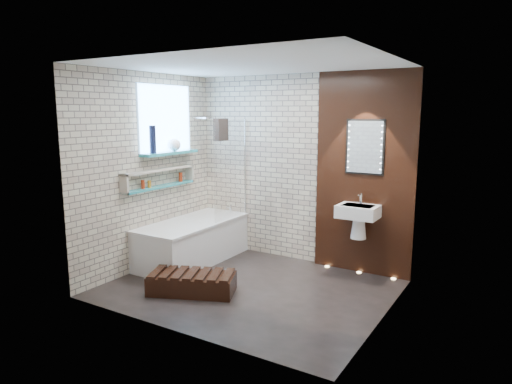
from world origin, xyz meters
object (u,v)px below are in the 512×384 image
Objects in this scene: bath_screen at (231,170)px; led_mirror at (365,147)px; washbasin at (358,216)px; bathtub at (193,241)px; walnut_step at (192,284)px.

bath_screen is 2.00× the size of led_mirror.
washbasin is at bearing -90.00° from led_mirror.
bathtub is 3.00× the size of washbasin.
led_mirror is (1.82, 0.34, 0.37)m from bath_screen.
washbasin is 0.83× the size of led_mirror.
washbasin is 0.59× the size of walnut_step.
bath_screen is 1.42× the size of walnut_step.
bath_screen is at bearing 105.25° from walnut_step.
walnut_step is at bearing -51.70° from bathtub.
bath_screen is 1.89m from washbasin.
walnut_step is (0.73, -0.92, -0.18)m from bathtub.
walnut_step is at bearing -74.75° from bath_screen.
bathtub reaches higher than walnut_step.
bathtub is at bearing -160.22° from led_mirror.
led_mirror reaches higher than walnut_step.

